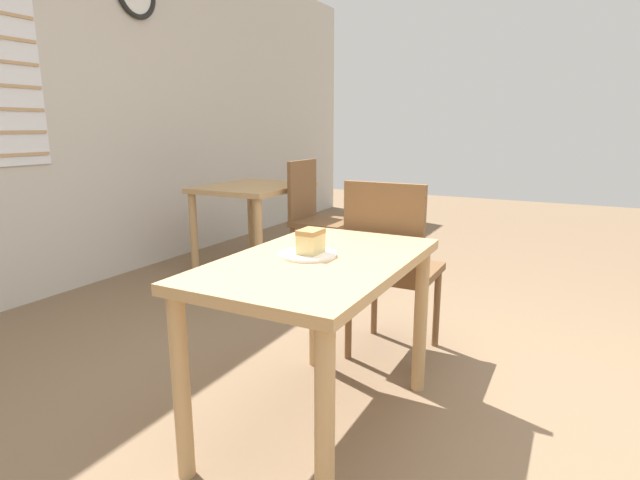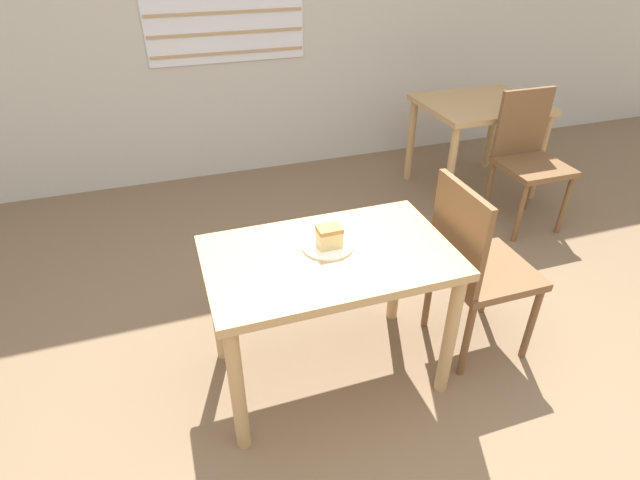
{
  "view_description": "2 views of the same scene",
  "coord_description": "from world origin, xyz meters",
  "px_view_note": "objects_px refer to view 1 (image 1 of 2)",
  "views": [
    {
      "loc": [
        -1.73,
        -0.3,
        1.2
      ],
      "look_at": [
        -0.1,
        0.55,
        0.77
      ],
      "focal_mm": 28.0,
      "sensor_mm": 36.0,
      "label": 1
    },
    {
      "loc": [
        -0.71,
        -1.08,
        1.9
      ],
      "look_at": [
        -0.15,
        0.59,
        0.76
      ],
      "focal_mm": 28.0,
      "sensor_mm": 36.0,
      "label": 2
    }
  ],
  "objects_px": {
    "chair_near_window": "(391,263)",
    "chair_far_corner": "(316,215)",
    "dining_table_far": "(254,200)",
    "cake_slice": "(311,241)",
    "plate": "(308,254)",
    "dining_table_near": "(318,287)"
  },
  "relations": [
    {
      "from": "dining_table_near",
      "to": "dining_table_far",
      "type": "bearing_deg",
      "value": 41.1
    },
    {
      "from": "chair_far_corner",
      "to": "plate",
      "type": "xyz_separation_m",
      "value": [
        -1.8,
        -0.92,
        0.2
      ]
    },
    {
      "from": "chair_near_window",
      "to": "cake_slice",
      "type": "xyz_separation_m",
      "value": [
        -0.71,
        0.07,
        0.25
      ]
    },
    {
      "from": "dining_table_near",
      "to": "plate",
      "type": "bearing_deg",
      "value": 80.16
    },
    {
      "from": "dining_table_far",
      "to": "cake_slice",
      "type": "distance_m",
      "value": 2.3
    },
    {
      "from": "chair_near_window",
      "to": "plate",
      "type": "bearing_deg",
      "value": 83.19
    },
    {
      "from": "chair_near_window",
      "to": "dining_table_near",
      "type": "bearing_deg",
      "value": 87.25
    },
    {
      "from": "chair_near_window",
      "to": "cake_slice",
      "type": "distance_m",
      "value": 0.76
    },
    {
      "from": "chair_near_window",
      "to": "plate",
      "type": "distance_m",
      "value": 0.75
    },
    {
      "from": "cake_slice",
      "to": "chair_near_window",
      "type": "bearing_deg",
      "value": -5.96
    },
    {
      "from": "chair_near_window",
      "to": "cake_slice",
      "type": "relative_size",
      "value": 9.13
    },
    {
      "from": "dining_table_near",
      "to": "cake_slice",
      "type": "bearing_deg",
      "value": 72.14
    },
    {
      "from": "dining_table_near",
      "to": "chair_far_corner",
      "type": "xyz_separation_m",
      "value": [
        1.81,
        0.97,
        -0.08
      ]
    },
    {
      "from": "dining_table_far",
      "to": "chair_far_corner",
      "type": "height_order",
      "value": "chair_far_corner"
    },
    {
      "from": "dining_table_near",
      "to": "dining_table_far",
      "type": "distance_m",
      "value": 2.33
    },
    {
      "from": "chair_far_corner",
      "to": "cake_slice",
      "type": "bearing_deg",
      "value": -152.17
    },
    {
      "from": "dining_table_near",
      "to": "chair_near_window",
      "type": "xyz_separation_m",
      "value": [
        0.73,
        -0.03,
        -0.08
      ]
    },
    {
      "from": "dining_table_near",
      "to": "cake_slice",
      "type": "distance_m",
      "value": 0.18
    },
    {
      "from": "chair_near_window",
      "to": "chair_far_corner",
      "type": "height_order",
      "value": "same"
    },
    {
      "from": "dining_table_far",
      "to": "chair_far_corner",
      "type": "xyz_separation_m",
      "value": [
        0.05,
        -0.56,
        -0.09
      ]
    },
    {
      "from": "dining_table_near",
      "to": "cake_slice",
      "type": "relative_size",
      "value": 10.22
    },
    {
      "from": "dining_table_near",
      "to": "plate",
      "type": "height_order",
      "value": "plate"
    }
  ]
}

